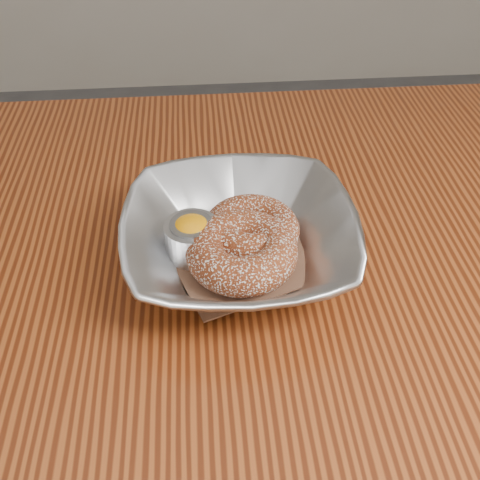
{
  "coord_description": "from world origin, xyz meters",
  "views": [
    {
      "loc": [
        -0.07,
        -0.45,
        1.17
      ],
      "look_at": [
        -0.03,
        0.0,
        0.78
      ],
      "focal_mm": 42.0,
      "sensor_mm": 36.0,
      "label": 1
    }
  ],
  "objects": [
    {
      "name": "table",
      "position": [
        0.0,
        0.0,
        0.65
      ],
      "size": [
        1.2,
        0.8,
        0.75
      ],
      "color": "maroon",
      "rests_on": "ground_plane"
    },
    {
      "name": "ramekin",
      "position": [
        -0.08,
        0.01,
        0.78
      ],
      "size": [
        0.06,
        0.06,
        0.05
      ],
      "color": "#B8BABF",
      "rests_on": "table"
    },
    {
      "name": "donut_front",
      "position": [
        -0.03,
        -0.02,
        0.78
      ],
      "size": [
        0.14,
        0.14,
        0.04
      ],
      "primitive_type": "torus",
      "rotation": [
        0.0,
        0.0,
        0.18
      ],
      "color": "maroon",
      "rests_on": "parchment"
    },
    {
      "name": "donut_back",
      "position": [
        -0.02,
        0.02,
        0.78
      ],
      "size": [
        0.13,
        0.13,
        0.04
      ],
      "primitive_type": "torus",
      "rotation": [
        0.0,
        0.0,
        -0.22
      ],
      "color": "maroon",
      "rests_on": "parchment"
    },
    {
      "name": "serving_bowl",
      "position": [
        -0.03,
        0.0,
        0.78
      ],
      "size": [
        0.25,
        0.25,
        0.06
      ],
      "primitive_type": "imported",
      "color": "#B8BABF",
      "rests_on": "table"
    },
    {
      "name": "parchment",
      "position": [
        -0.03,
        0.0,
        0.76
      ],
      "size": [
        0.19,
        0.19,
        0.0
      ],
      "primitive_type": "cube",
      "rotation": [
        0.0,
        0.0,
        0.35
      ],
      "color": "brown",
      "rests_on": "table"
    }
  ]
}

